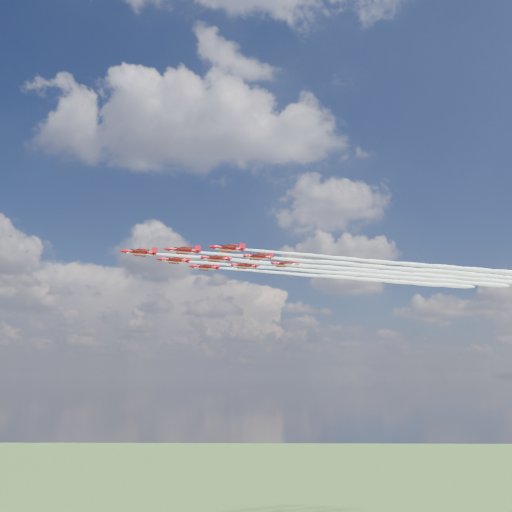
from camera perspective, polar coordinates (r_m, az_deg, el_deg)
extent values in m
cylinder|color=red|center=(141.38, -13.13, 0.40)|extent=(7.59, 3.72, 1.06)
cone|color=red|center=(140.96, -15.08, 0.55)|extent=(2.18, 1.67, 1.06)
cone|color=red|center=(141.92, -11.32, 0.25)|extent=(1.69, 1.41, 0.96)
ellipsoid|color=black|center=(141.30, -13.90, 0.63)|extent=(2.19, 1.53, 0.69)
cube|color=red|center=(141.42, -12.94, 0.36)|extent=(6.03, 9.39, 0.13)
cube|color=red|center=(141.83, -11.59, 0.27)|extent=(2.49, 3.72, 0.12)
cube|color=red|center=(142.06, -11.49, 0.61)|extent=(1.49, 0.67, 1.74)
cube|color=white|center=(141.27, -13.14, 0.21)|extent=(7.07, 3.37, 0.12)
cylinder|color=red|center=(136.92, -8.33, 0.63)|extent=(7.59, 3.72, 1.06)
cone|color=red|center=(136.11, -10.32, 0.80)|extent=(2.18, 1.67, 1.06)
cone|color=red|center=(137.84, -6.48, 0.48)|extent=(1.69, 1.41, 0.96)
ellipsoid|color=black|center=(136.68, -9.11, 0.88)|extent=(2.19, 1.53, 0.69)
cube|color=red|center=(137.00, -8.13, 0.60)|extent=(6.03, 9.39, 0.13)
cube|color=red|center=(137.69, -6.76, 0.50)|extent=(2.49, 3.72, 0.12)
cube|color=red|center=(137.95, -6.67, 0.85)|extent=(1.49, 0.67, 1.74)
cube|color=white|center=(136.81, -8.33, 0.44)|extent=(7.07, 3.37, 0.12)
cylinder|color=red|center=(148.91, -9.29, -0.49)|extent=(7.59, 3.72, 1.06)
cone|color=red|center=(148.17, -11.12, -0.34)|extent=(2.18, 1.67, 1.06)
cone|color=red|center=(149.76, -7.59, -0.62)|extent=(1.69, 1.41, 0.96)
ellipsoid|color=black|center=(148.69, -10.02, -0.27)|extent=(2.19, 1.53, 0.69)
cube|color=red|center=(148.99, -9.11, -0.52)|extent=(6.03, 9.39, 0.13)
cube|color=red|center=(149.62, -7.84, -0.60)|extent=(2.49, 3.72, 0.12)
cube|color=red|center=(149.86, -7.76, -0.29)|extent=(1.49, 0.67, 1.74)
cube|color=white|center=(148.81, -9.30, -0.67)|extent=(7.07, 3.37, 0.12)
cylinder|color=red|center=(133.49, -3.24, 0.88)|extent=(7.59, 3.72, 1.06)
cone|color=red|center=(132.26, -5.24, 1.05)|extent=(2.18, 1.67, 1.06)
cone|color=red|center=(134.79, -1.39, 0.72)|extent=(1.69, 1.41, 0.96)
ellipsoid|color=black|center=(133.09, -4.03, 1.13)|extent=(2.19, 1.53, 0.69)
cube|color=red|center=(133.61, -3.04, 0.84)|extent=(6.03, 9.39, 0.13)
cube|color=red|center=(134.59, -1.66, 0.74)|extent=(2.49, 3.72, 0.12)
cube|color=red|center=(134.86, -1.58, 1.09)|extent=(1.49, 0.67, 1.74)
cube|color=white|center=(133.37, -3.24, 0.68)|extent=(7.07, 3.37, 0.12)
cylinder|color=red|center=(145.22, -4.64, -0.29)|extent=(7.59, 3.72, 1.06)
cone|color=red|center=(144.09, -6.49, -0.14)|extent=(2.18, 1.67, 1.06)
cone|color=red|center=(146.42, -2.93, -0.43)|extent=(1.69, 1.41, 0.96)
ellipsoid|color=black|center=(144.85, -5.37, -0.06)|extent=(2.19, 1.53, 0.69)
cube|color=red|center=(145.33, -4.46, -0.32)|extent=(6.03, 9.39, 0.13)
cube|color=red|center=(146.23, -3.18, -0.41)|extent=(2.49, 3.72, 0.12)
cube|color=red|center=(146.49, -3.11, -0.08)|extent=(1.49, 0.67, 1.74)
cube|color=white|center=(145.11, -4.65, -0.48)|extent=(7.07, 3.37, 0.12)
cylinder|color=red|center=(157.08, -5.84, -1.28)|extent=(7.59, 3.72, 1.06)
cone|color=red|center=(156.04, -7.55, -1.15)|extent=(2.18, 1.67, 1.06)
cone|color=red|center=(158.19, -4.24, -1.40)|extent=(1.69, 1.41, 0.96)
ellipsoid|color=black|center=(156.74, -6.52, -1.08)|extent=(2.19, 1.53, 0.69)
cube|color=red|center=(157.18, -5.67, -1.31)|extent=(6.03, 9.39, 0.13)
cube|color=red|center=(158.02, -4.48, -1.39)|extent=(2.49, 3.72, 0.12)
cube|color=red|center=(158.25, -4.41, -1.08)|extent=(1.49, 0.67, 1.74)
cube|color=white|center=(156.98, -5.84, -1.46)|extent=(7.07, 3.37, 0.12)
cylinder|color=red|center=(142.54, 0.22, -0.08)|extent=(7.59, 3.72, 1.06)
cone|color=red|center=(141.02, -1.62, 0.07)|extent=(2.18, 1.67, 1.06)
cone|color=red|center=(144.10, 1.91, -0.22)|extent=(1.69, 1.41, 0.96)
ellipsoid|color=black|center=(142.01, -0.51, 0.15)|extent=(2.19, 1.53, 0.69)
cube|color=red|center=(142.68, 0.40, -0.11)|extent=(6.03, 9.39, 0.13)
cube|color=red|center=(143.86, 1.66, -0.20)|extent=(2.49, 3.72, 0.12)
cube|color=red|center=(144.13, 1.73, 0.13)|extent=(1.49, 0.67, 1.74)
cube|color=white|center=(142.42, 0.22, -0.27)|extent=(7.07, 3.37, 0.12)
cylinder|color=red|center=(154.09, -1.37, -1.11)|extent=(7.59, 3.72, 1.06)
cone|color=red|center=(152.69, -3.08, -0.98)|extent=(2.18, 1.67, 1.06)
cone|color=red|center=(155.54, 0.22, -1.23)|extent=(1.69, 1.41, 0.96)
ellipsoid|color=black|center=(153.61, -2.05, -0.90)|extent=(2.19, 1.53, 0.69)
cube|color=red|center=(154.23, -1.20, -1.14)|extent=(6.03, 9.39, 0.13)
cube|color=red|center=(155.31, -0.02, -1.21)|extent=(2.49, 3.72, 0.12)
cube|color=red|center=(155.57, 0.05, -0.91)|extent=(1.49, 0.67, 1.74)
cube|color=white|center=(153.99, -1.37, -1.28)|extent=(7.07, 3.37, 0.12)
cylinder|color=red|center=(152.07, 3.25, -0.92)|extent=(7.59, 3.72, 1.06)
cone|color=red|center=(150.30, 1.56, -0.79)|extent=(2.18, 1.67, 1.06)
cone|color=red|center=(153.86, 4.81, -1.04)|extent=(1.69, 1.41, 0.96)
ellipsoid|color=black|center=(151.45, 2.57, -0.71)|extent=(2.19, 1.53, 0.69)
cube|color=red|center=(152.25, 3.42, -0.95)|extent=(6.03, 9.39, 0.13)
cube|color=red|center=(153.58, 4.58, -1.03)|extent=(2.49, 3.72, 0.12)
cube|color=red|center=(153.85, 4.64, -0.72)|extent=(1.49, 0.67, 1.74)
cube|color=white|center=(151.97, 3.25, -1.10)|extent=(7.07, 3.37, 0.12)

